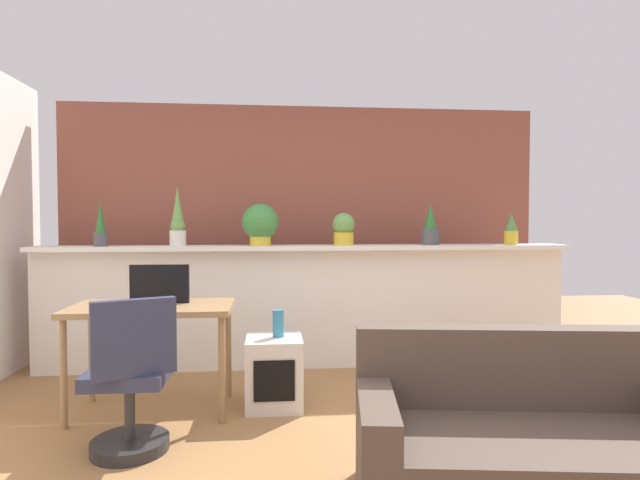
% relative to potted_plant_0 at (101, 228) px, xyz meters
% --- Properties ---
extents(ground_plane, '(12.00, 12.00, 0.00)m').
position_rel_potted_plant_0_xyz_m(ground_plane, '(1.79, -1.93, -1.28)').
color(ground_plane, '#9E7042').
extents(divider_wall, '(4.80, 0.16, 1.08)m').
position_rel_potted_plant_0_xyz_m(divider_wall, '(1.79, 0.07, -0.74)').
color(divider_wall, white).
rests_on(divider_wall, ground).
extents(plant_shelf, '(4.80, 0.34, 0.04)m').
position_rel_potted_plant_0_xyz_m(plant_shelf, '(1.79, 0.03, -0.18)').
color(plant_shelf, white).
rests_on(plant_shelf, divider_wall).
extents(brick_wall_behind, '(4.80, 0.10, 2.50)m').
position_rel_potted_plant_0_xyz_m(brick_wall_behind, '(1.79, 0.67, -0.03)').
color(brick_wall_behind, brown).
rests_on(brick_wall_behind, ground).
extents(potted_plant_0, '(0.12, 0.12, 0.38)m').
position_rel_potted_plant_0_xyz_m(potted_plant_0, '(0.00, 0.00, 0.00)').
color(potted_plant_0, '#4C4C51').
rests_on(potted_plant_0, plant_shelf).
extents(potted_plant_1, '(0.14, 0.14, 0.53)m').
position_rel_potted_plant_0_xyz_m(potted_plant_1, '(0.64, 0.04, 0.06)').
color(potted_plant_1, silver).
rests_on(potted_plant_1, plant_shelf).
extents(potted_plant_2, '(0.33, 0.33, 0.38)m').
position_rel_potted_plant_0_xyz_m(potted_plant_2, '(1.37, 0.03, 0.04)').
color(potted_plant_2, gold).
rests_on(potted_plant_2, plant_shelf).
extents(potted_plant_3, '(0.20, 0.20, 0.30)m').
position_rel_potted_plant_0_xyz_m(potted_plant_3, '(2.12, 0.05, -0.01)').
color(potted_plant_3, gold).
rests_on(potted_plant_3, plant_shelf).
extents(potted_plant_4, '(0.16, 0.16, 0.37)m').
position_rel_potted_plant_0_xyz_m(potted_plant_4, '(2.94, 0.05, 0.00)').
color(potted_plant_4, '#4C4C51').
rests_on(potted_plant_4, plant_shelf).
extents(potted_plant_5, '(0.13, 0.13, 0.29)m').
position_rel_potted_plant_0_xyz_m(potted_plant_5, '(3.70, 0.01, -0.02)').
color(potted_plant_5, gold).
rests_on(potted_plant_5, plant_shelf).
extents(desk, '(1.10, 0.60, 0.75)m').
position_rel_potted_plant_0_xyz_m(desk, '(0.64, -0.93, -0.61)').
color(desk, '#99754C').
rests_on(desk, ground).
extents(tv_monitor, '(0.41, 0.04, 0.28)m').
position_rel_potted_plant_0_xyz_m(tv_monitor, '(0.68, -0.85, -0.39)').
color(tv_monitor, black).
rests_on(tv_monitor, desk).
extents(office_chair, '(0.51, 0.51, 0.91)m').
position_rel_potted_plant_0_xyz_m(office_chair, '(0.68, -1.59, -0.89)').
color(office_chair, '#262628').
rests_on(office_chair, ground).
extents(side_cube_shelf, '(0.40, 0.41, 0.50)m').
position_rel_potted_plant_0_xyz_m(side_cube_shelf, '(1.49, -0.92, -1.03)').
color(side_cube_shelf, silver).
rests_on(side_cube_shelf, ground).
extents(vase_on_shelf, '(0.08, 0.08, 0.20)m').
position_rel_potted_plant_0_xyz_m(vase_on_shelf, '(1.52, -0.89, -0.68)').
color(vase_on_shelf, teal).
rests_on(vase_on_shelf, side_cube_shelf).
extents(couch, '(1.65, 0.97, 0.80)m').
position_rel_potted_plant_0_xyz_m(couch, '(2.64, -2.35, -0.99)').
color(couch, brown).
rests_on(couch, ground).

